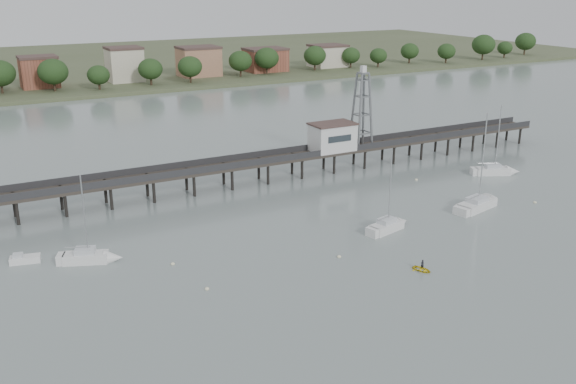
% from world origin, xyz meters
% --- Properties ---
extents(ground_plane, '(500.00, 500.00, 0.00)m').
position_xyz_m(ground_plane, '(0.00, 0.00, 0.00)').
color(ground_plane, gray).
rests_on(ground_plane, ground).
extents(pier, '(150.00, 5.00, 5.50)m').
position_xyz_m(pier, '(0.00, 60.00, 3.79)').
color(pier, '#2D2823').
rests_on(pier, ground).
extents(pier_building, '(8.40, 5.40, 5.30)m').
position_xyz_m(pier_building, '(25.00, 60.00, 6.67)').
color(pier_building, silver).
rests_on(pier_building, ground).
extents(lattice_tower, '(3.20, 3.20, 15.50)m').
position_xyz_m(lattice_tower, '(31.50, 60.00, 11.10)').
color(lattice_tower, slate).
rests_on(lattice_tower, ground).
extents(sailboat_b, '(7.75, 4.80, 12.42)m').
position_xyz_m(sailboat_b, '(-24.22, 39.16, 0.65)').
color(sailboat_b, white).
rests_on(sailboat_b, ground).
extents(sailboat_d, '(10.47, 5.26, 16.44)m').
position_xyz_m(sailboat_d, '(35.64, 31.17, 0.63)').
color(sailboat_d, white).
rests_on(sailboat_d, ground).
extents(sailboat_c, '(7.89, 4.02, 12.59)m').
position_xyz_m(sailboat_c, '(16.62, 30.18, 0.65)').
color(sailboat_c, white).
rests_on(sailboat_c, ground).
extents(sailboat_e, '(8.63, 5.77, 13.83)m').
position_xyz_m(sailboat_e, '(51.45, 43.01, 0.64)').
color(sailboat_e, white).
rests_on(sailboat_e, ground).
extents(white_tender, '(4.00, 2.33, 1.46)m').
position_xyz_m(white_tender, '(-32.29, 43.31, 0.45)').
color(white_tender, white).
rests_on(white_tender, ground).
extents(yellow_dinghy, '(1.89, 1.07, 2.54)m').
position_xyz_m(yellow_dinghy, '(11.44, 16.97, 0.00)').
color(yellow_dinghy, yellow).
rests_on(yellow_dinghy, ground).
extents(dinghy_occupant, '(0.63, 1.28, 0.29)m').
position_xyz_m(dinghy_occupant, '(11.44, 16.97, 0.00)').
color(dinghy_occupant, black).
rests_on(dinghy_occupant, ground).
extents(mooring_buoys, '(88.70, 23.06, 0.39)m').
position_xyz_m(mooring_buoys, '(1.79, 31.38, 0.08)').
color(mooring_buoys, '#F4EFBE').
rests_on(mooring_buoys, ground).
extents(far_shore, '(500.00, 170.00, 10.40)m').
position_xyz_m(far_shore, '(0.36, 239.58, 0.95)').
color(far_shore, '#475133').
rests_on(far_shore, ground).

